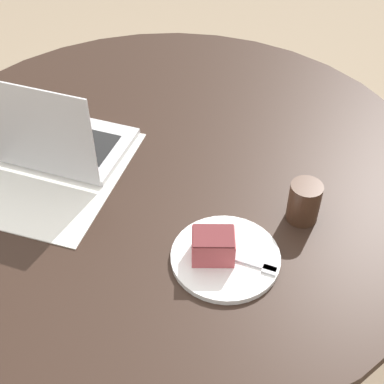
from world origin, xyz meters
name	(u,v)px	position (x,y,z in m)	size (l,w,h in m)	color
ground_plane	(172,328)	(0.00, 0.00, 0.00)	(12.00, 12.00, 0.00)	gray
dining_table	(166,195)	(0.00, 0.00, 0.60)	(1.27, 1.27, 0.71)	black
paper_document	(55,172)	(0.10, -0.23, 0.71)	(0.41, 0.33, 0.00)	white
plate	(225,257)	(0.26, 0.19, 0.72)	(0.21, 0.21, 0.01)	white
cake_slice	(213,246)	(0.27, 0.17, 0.75)	(0.08, 0.09, 0.06)	#B74C51
fork	(243,260)	(0.27, 0.23, 0.72)	(0.05, 0.17, 0.00)	silver
coffee_glass	(304,202)	(0.11, 0.33, 0.75)	(0.07, 0.07, 0.09)	#3D2619
laptop	(50,140)	(0.04, -0.26, 0.75)	(0.25, 0.35, 0.24)	silver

